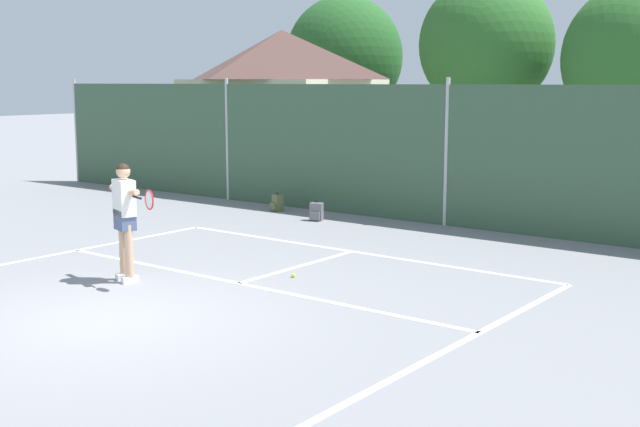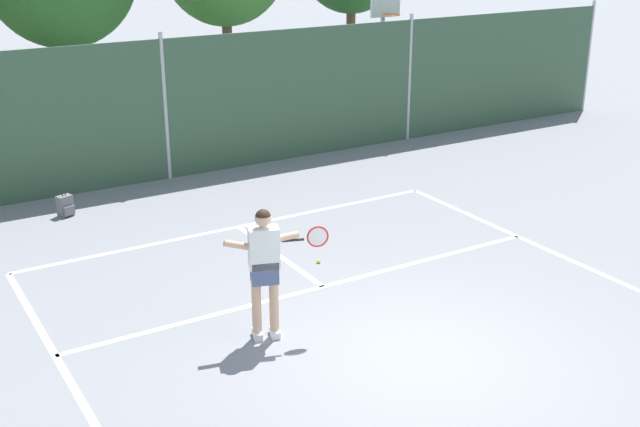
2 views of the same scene
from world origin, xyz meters
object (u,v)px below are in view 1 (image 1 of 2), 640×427
object	(u,v)px
tennis_player	(125,211)
tennis_ball	(293,275)
backpack_olive	(277,203)
backpack_grey	(316,212)

from	to	relation	value
tennis_player	tennis_ball	world-z (taller)	tennis_player
backpack_olive	backpack_grey	bearing A→B (deg)	-17.55
tennis_ball	backpack_olive	world-z (taller)	backpack_olive
tennis_player	backpack_olive	bearing A→B (deg)	111.80
backpack_grey	tennis_player	bearing A→B (deg)	-79.93
backpack_olive	backpack_grey	xyz separation A→B (m)	(1.59, -0.50, 0.00)
backpack_olive	backpack_grey	distance (m)	1.67
tennis_ball	backpack_grey	bearing A→B (deg)	123.91
tennis_player	backpack_olive	distance (m)	7.33
tennis_player	backpack_olive	size ratio (longest dim) A/B	4.01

